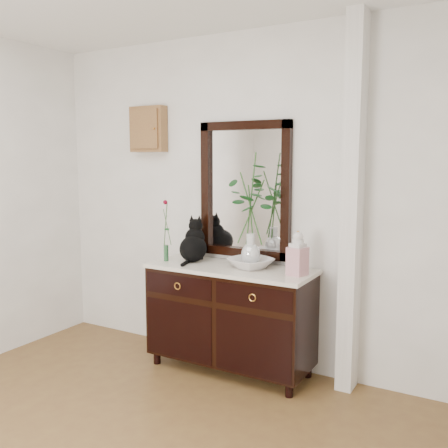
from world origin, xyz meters
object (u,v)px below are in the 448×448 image
Objects in this scene: sideboard at (230,313)px; lotus_bowl at (251,263)px; cat at (193,240)px; ginger_jar at (298,253)px.

lotus_bowl is at bearing 10.17° from sideboard.
ginger_jar is at bearing -17.59° from cat.
ginger_jar is (0.40, -0.03, 0.12)m from lotus_bowl.
cat reaches higher than sideboard.
cat reaches higher than ginger_jar.
ginger_jar reaches higher than lotus_bowl.
cat is at bearing 179.67° from lotus_bowl.
lotus_bowl is 0.42m from ginger_jar.
sideboard is 3.74× the size of cat.
ginger_jar is (0.56, -0.00, 0.54)m from sideboard.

